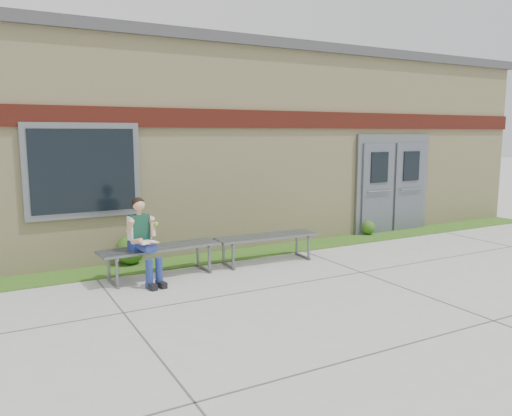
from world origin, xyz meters
TOP-DOWN VIEW (x-y plane):
  - ground at (0.00, 0.00)m, footprint 80.00×80.00m
  - grass_strip at (0.00, 2.60)m, footprint 16.00×0.80m
  - school_building at (-0.00, 5.99)m, footprint 16.20×6.22m
  - bench_left at (-2.05, 1.87)m, footprint 1.99×0.68m
  - bench_right at (-0.05, 1.87)m, footprint 1.93×0.61m
  - girl at (-2.37, 1.68)m, footprint 0.48×0.77m
  - shrub_mid at (-2.29, 2.85)m, footprint 0.50×0.50m
  - shrub_east at (3.20, 2.85)m, footprint 0.32×0.32m

SIDE VIEW (x-z plane):
  - ground at x=0.00m, z-range 0.00..0.00m
  - grass_strip at x=0.00m, z-range 0.00..0.02m
  - shrub_east at x=3.20m, z-range 0.02..0.34m
  - shrub_mid at x=-2.29m, z-range 0.02..0.52m
  - bench_right at x=-0.05m, z-range 0.13..0.63m
  - bench_left at x=-2.05m, z-range 0.14..0.65m
  - girl at x=-2.37m, z-range 0.05..1.39m
  - school_building at x=0.00m, z-range 0.00..4.20m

